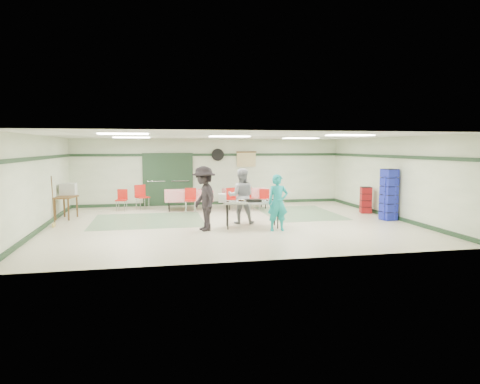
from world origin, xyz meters
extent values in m
plane|color=#C0B69B|center=(0.00, 0.00, 0.00)|extent=(11.00, 11.00, 0.00)
plane|color=silver|center=(0.00, 0.00, 2.70)|extent=(11.00, 11.00, 0.00)
plane|color=beige|center=(0.00, 4.50, 1.35)|extent=(11.00, 0.00, 11.00)
plane|color=beige|center=(0.00, -4.50, 1.35)|extent=(11.00, 0.00, 11.00)
plane|color=beige|center=(-5.50, 0.00, 1.35)|extent=(0.00, 9.00, 9.00)
plane|color=beige|center=(5.50, 0.00, 1.35)|extent=(0.00, 9.00, 9.00)
cube|color=#1C341F|center=(0.00, 4.47, 2.05)|extent=(11.00, 0.06, 0.10)
cube|color=#1C341F|center=(0.00, 4.47, 0.06)|extent=(11.00, 0.06, 0.12)
cube|color=#1C341F|center=(-5.47, 0.00, 2.05)|extent=(0.06, 9.00, 0.10)
cube|color=#1C341F|center=(-5.47, 0.00, 0.06)|extent=(0.06, 9.00, 0.12)
cube|color=#1C341F|center=(5.47, 0.00, 2.05)|extent=(0.06, 9.00, 0.10)
cube|color=#1C341F|center=(5.47, 0.00, 0.06)|extent=(0.06, 9.00, 0.12)
cube|color=#5F7C5A|center=(-2.50, 1.00, 0.00)|extent=(3.50, 3.00, 0.01)
cube|color=#5F7C5A|center=(2.80, 1.50, 0.00)|extent=(2.50, 3.50, 0.01)
cube|color=gray|center=(-2.20, 4.44, 1.05)|extent=(0.90, 0.06, 2.10)
cube|color=gray|center=(-1.25, 4.44, 1.05)|extent=(0.90, 0.06, 2.10)
cube|color=#1C341F|center=(-1.73, 4.42, 1.05)|extent=(2.00, 0.03, 2.15)
cylinder|color=black|center=(0.30, 4.44, 2.05)|extent=(0.50, 0.10, 0.50)
cube|color=#D5C385|center=(1.50, 4.44, 1.85)|extent=(0.80, 0.02, 0.60)
cube|color=#9D9D99|center=(0.52, -0.84, 0.74)|extent=(1.74, 0.87, 0.04)
cylinder|color=black|center=(-0.23, -1.02, 0.36)|extent=(0.04, 0.04, 0.72)
cylinder|color=black|center=(1.21, -1.19, 0.36)|extent=(0.04, 0.04, 0.72)
cylinder|color=black|center=(-0.17, -0.48, 0.36)|extent=(0.04, 0.04, 0.72)
cylinder|color=black|center=(1.27, -0.65, 0.36)|extent=(0.04, 0.04, 0.72)
cube|color=silver|center=(1.09, -0.93, 0.77)|extent=(0.67, 0.54, 0.02)
cube|color=silver|center=(0.45, -0.75, 0.77)|extent=(0.64, 0.51, 0.02)
cube|color=silver|center=(0.00, -0.92, 0.77)|extent=(0.68, 0.54, 0.02)
cube|color=black|center=(0.56, -0.88, 0.80)|extent=(0.48, 0.33, 0.08)
cube|color=white|center=(-0.36, -0.82, 0.89)|extent=(0.24, 0.22, 0.25)
imported|color=teal|center=(1.13, -1.46, 0.80)|extent=(0.59, 0.40, 1.60)
imported|color=gray|center=(0.35, -0.13, 0.85)|extent=(0.95, 0.82, 1.71)
imported|color=black|center=(-0.91, -1.02, 0.92)|extent=(0.92, 1.30, 1.83)
cube|color=red|center=(1.18, 3.04, 0.74)|extent=(1.74, 0.82, 0.05)
cube|color=red|center=(1.18, 3.04, 0.55)|extent=(1.74, 0.84, 0.40)
cylinder|color=black|center=(0.48, 2.72, 0.36)|extent=(0.04, 0.04, 0.72)
cylinder|color=black|center=(1.90, 2.78, 0.36)|extent=(0.04, 0.04, 0.72)
cylinder|color=black|center=(0.45, 3.29, 0.36)|extent=(0.04, 0.04, 0.72)
cylinder|color=black|center=(1.88, 3.35, 0.36)|extent=(0.04, 0.04, 0.72)
cube|color=red|center=(-1.02, 3.04, 0.74)|extent=(1.77, 0.78, 0.05)
cube|color=red|center=(-1.02, 3.04, 0.55)|extent=(1.77, 0.80, 0.40)
cylinder|color=black|center=(-1.76, 2.75, 0.36)|extent=(0.04, 0.04, 0.72)
cylinder|color=black|center=(-0.29, 2.74, 0.36)|extent=(0.04, 0.04, 0.72)
cylinder|color=black|center=(-1.76, 3.33, 0.36)|extent=(0.04, 0.04, 0.72)
cylinder|color=black|center=(-0.28, 3.33, 0.36)|extent=(0.04, 0.04, 0.72)
cube|color=#B7250E|center=(1.12, 2.39, 0.45)|extent=(0.47, 0.47, 0.04)
cube|color=#B7250E|center=(1.09, 2.57, 0.68)|extent=(0.41, 0.11, 0.41)
cylinder|color=silver|center=(0.98, 2.20, 0.22)|extent=(0.02, 0.02, 0.43)
cylinder|color=silver|center=(1.31, 2.25, 0.22)|extent=(0.02, 0.02, 0.43)
cylinder|color=silver|center=(0.93, 2.52, 0.22)|extent=(0.02, 0.02, 0.43)
cylinder|color=silver|center=(1.25, 2.57, 0.22)|extent=(0.02, 0.02, 0.43)
cube|color=#B7250E|center=(0.59, 2.39, 0.44)|extent=(0.53, 0.53, 0.04)
cube|color=#B7250E|center=(0.51, 2.55, 0.66)|extent=(0.38, 0.21, 0.40)
cylinder|color=silver|center=(0.51, 2.17, 0.21)|extent=(0.02, 0.02, 0.42)
cylinder|color=silver|center=(0.80, 2.31, 0.21)|extent=(0.02, 0.02, 0.42)
cylinder|color=silver|center=(0.38, 2.46, 0.21)|extent=(0.02, 0.02, 0.42)
cylinder|color=silver|center=(0.67, 2.60, 0.21)|extent=(0.02, 0.02, 0.42)
cube|color=#B7250E|center=(1.73, 2.39, 0.40)|extent=(0.46, 0.46, 0.04)
cube|color=#B7250E|center=(1.78, 2.54, 0.60)|extent=(0.36, 0.15, 0.37)
cylinder|color=silver|center=(1.54, 2.29, 0.19)|extent=(0.02, 0.02, 0.38)
cylinder|color=silver|center=(1.82, 2.20, 0.19)|extent=(0.02, 0.02, 0.38)
cylinder|color=silver|center=(1.64, 2.57, 0.19)|extent=(0.02, 0.02, 0.38)
cylinder|color=silver|center=(1.91, 2.48, 0.19)|extent=(0.02, 0.02, 0.38)
cube|color=#B7250E|center=(-1.01, 2.39, 0.45)|extent=(0.46, 0.46, 0.04)
cube|color=#B7250E|center=(-0.99, 2.57, 0.67)|extent=(0.41, 0.10, 0.41)
cylinder|color=silver|center=(-1.20, 2.25, 0.21)|extent=(0.02, 0.02, 0.43)
cylinder|color=silver|center=(-0.88, 2.20, 0.21)|extent=(0.02, 0.02, 0.43)
cylinder|color=silver|center=(-1.15, 2.57, 0.21)|extent=(0.02, 0.02, 0.43)
cylinder|color=silver|center=(-0.83, 2.52, 0.21)|extent=(0.02, 0.02, 0.43)
cube|color=#B7250E|center=(-2.73, 3.44, 0.48)|extent=(0.59, 0.59, 0.04)
cube|color=#B7250E|center=(-2.82, 3.61, 0.72)|extent=(0.41, 0.24, 0.44)
cylinder|color=silver|center=(-2.80, 3.20, 0.23)|extent=(0.02, 0.02, 0.46)
cylinder|color=silver|center=(-2.49, 3.36, 0.23)|extent=(0.02, 0.02, 0.46)
cylinder|color=silver|center=(-2.96, 3.51, 0.23)|extent=(0.02, 0.02, 0.46)
cylinder|color=silver|center=(-2.65, 3.67, 0.23)|extent=(0.02, 0.02, 0.46)
cube|color=#B7250E|center=(-3.48, 3.24, 0.41)|extent=(0.44, 0.44, 0.04)
cube|color=#B7250E|center=(-3.45, 3.40, 0.62)|extent=(0.37, 0.12, 0.37)
cylinder|color=silver|center=(-3.66, 3.12, 0.20)|extent=(0.02, 0.02, 0.39)
cylinder|color=silver|center=(-3.37, 3.06, 0.20)|extent=(0.02, 0.02, 0.39)
cylinder|color=silver|center=(-3.60, 3.41, 0.20)|extent=(0.02, 0.02, 0.39)
cylinder|color=silver|center=(-3.31, 3.35, 0.20)|extent=(0.02, 0.02, 0.39)
cube|color=#1A28A1|center=(5.15, -0.47, 0.71)|extent=(0.44, 0.44, 1.43)
cube|color=maroon|center=(5.15, 1.04, 0.47)|extent=(0.44, 0.44, 0.94)
cube|color=#1A28A1|center=(5.15, -0.48, 0.83)|extent=(0.49, 0.49, 1.66)
cube|color=brown|center=(-5.15, 1.88, 0.72)|extent=(0.72, 0.94, 0.05)
cube|color=brown|center=(-5.44, 1.59, 0.35)|extent=(0.05, 0.05, 0.70)
cube|color=brown|center=(-5.01, 1.49, 0.35)|extent=(0.05, 0.05, 0.70)
cube|color=brown|center=(-5.29, 2.27, 0.35)|extent=(0.05, 0.05, 0.70)
cube|color=brown|center=(-4.86, 2.17, 0.35)|extent=(0.05, 0.05, 0.70)
cube|color=#AFAEAA|center=(-5.15, 2.36, 0.94)|extent=(0.50, 0.44, 0.39)
cylinder|color=brown|center=(-5.23, 0.42, 0.78)|extent=(0.07, 0.24, 1.49)
camera|label=1|loc=(-2.29, -12.97, 2.36)|focal=32.00mm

